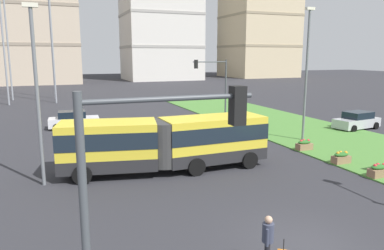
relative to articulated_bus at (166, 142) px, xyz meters
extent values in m
plane|color=#2D2D33|center=(1.91, -9.83, -1.65)|extent=(260.00, 260.00, 0.00)
cube|color=#4C8438|center=(14.67, 0.17, -1.61)|extent=(10.00, 70.00, 0.08)
cube|color=yellow|center=(2.82, -0.23, 0.07)|extent=(6.06, 2.64, 2.55)
cube|color=#262628|center=(2.82, -0.23, -0.85)|extent=(6.08, 2.66, 0.70)
cube|color=#19232D|center=(2.82, -0.23, 0.50)|extent=(6.10, 2.68, 0.90)
cube|color=yellow|center=(-3.22, 0.34, 0.07)|extent=(5.60, 3.51, 2.55)
cube|color=#262628|center=(-3.22, 0.34, -0.85)|extent=(5.63, 3.54, 0.70)
cube|color=#19232D|center=(-3.22, 0.34, 0.50)|extent=(5.65, 3.56, 0.90)
cylinder|color=#383838|center=(-0.18, -0.30, 0.07)|extent=(2.40, 2.40, 2.45)
cylinder|color=black|center=(4.59, 1.06, -1.15)|extent=(1.01, 0.30, 1.00)
cylinder|color=black|center=(4.64, -1.44, -1.15)|extent=(1.01, 0.30, 1.00)
cylinder|color=black|center=(1.19, 0.98, -1.15)|extent=(1.01, 0.30, 1.00)
cylinder|color=black|center=(1.25, -1.51, -1.15)|extent=(1.01, 0.30, 1.00)
cylinder|color=black|center=(-4.23, 1.83, -1.15)|extent=(1.04, 0.48, 1.00)
cylinder|color=black|center=(-4.75, -0.62, -1.15)|extent=(1.04, 0.48, 1.00)
sphere|color=#F9EFC6|center=(5.81, 0.74, -0.85)|extent=(0.24, 0.24, 0.24)
sphere|color=#F9EFC6|center=(5.86, -1.06, -0.85)|extent=(0.24, 0.24, 0.24)
cube|color=#B7BABF|center=(19.67, 5.30, -1.07)|extent=(4.59, 2.34, 0.80)
cube|color=black|center=(19.82, 5.32, -0.37)|extent=(2.57, 1.96, 0.60)
cylinder|color=black|center=(18.30, 4.22, -1.33)|extent=(0.66, 0.30, 0.64)
cylinder|color=black|center=(18.07, 6.01, -1.33)|extent=(0.66, 0.30, 0.64)
cylinder|color=black|center=(21.27, 4.60, -1.33)|extent=(0.66, 0.30, 0.64)
cylinder|color=black|center=(21.05, 6.38, -1.33)|extent=(0.66, 0.30, 0.64)
cube|color=silver|center=(-4.09, 15.15, -1.07)|extent=(4.49, 2.05, 0.80)
cube|color=black|center=(-4.24, 15.15, -0.37)|extent=(2.47, 1.81, 0.60)
cylinder|color=black|center=(-2.54, 15.96, -1.33)|extent=(0.65, 0.26, 0.64)
cylinder|color=black|center=(-2.64, 14.16, -1.33)|extent=(0.65, 0.26, 0.64)
cylinder|color=black|center=(-5.54, 16.13, -1.33)|extent=(0.65, 0.26, 0.64)
cylinder|color=black|center=(-5.64, 14.33, -1.33)|extent=(0.65, 0.26, 0.64)
cylinder|color=#383D51|center=(-0.10, -10.59, -0.45)|extent=(0.36, 0.36, 0.60)
sphere|color=tan|center=(-0.10, -10.59, -0.03)|extent=(0.24, 0.24, 0.24)
cylinder|color=#383D51|center=(0.05, -10.40, -0.50)|extent=(0.10, 0.10, 0.55)
cylinder|color=#383D51|center=(-0.25, -10.78, -0.50)|extent=(0.10, 0.10, 0.55)
cylinder|color=black|center=(0.35, -10.79, -0.85)|extent=(0.03, 0.03, 0.40)
cube|color=#937051|center=(10.27, -5.49, -1.35)|extent=(1.10, 0.56, 0.44)
ellipsoid|color=#2D6B28|center=(10.27, -5.49, -1.03)|extent=(0.99, 0.50, 0.28)
sphere|color=red|center=(9.99, -5.49, -0.93)|extent=(0.20, 0.20, 0.20)
sphere|color=red|center=(10.27, -5.41, -0.93)|extent=(0.20, 0.20, 0.20)
sphere|color=red|center=(10.55, -5.55, -0.93)|extent=(0.20, 0.20, 0.20)
cube|color=#937051|center=(10.27, -2.76, -1.35)|extent=(1.10, 0.56, 0.44)
ellipsoid|color=#2D6B28|center=(10.27, -2.76, -1.03)|extent=(0.99, 0.50, 0.28)
sphere|color=orange|center=(9.99, -2.76, -0.93)|extent=(0.20, 0.20, 0.20)
sphere|color=orange|center=(10.27, -2.68, -0.93)|extent=(0.20, 0.20, 0.20)
sphere|color=orange|center=(10.55, -2.82, -0.93)|extent=(0.20, 0.20, 0.20)
cube|color=#937051|center=(10.27, 0.70, -1.35)|extent=(1.10, 0.56, 0.44)
ellipsoid|color=#2D6B28|center=(10.27, 0.70, -1.03)|extent=(0.99, 0.50, 0.28)
sphere|color=red|center=(9.99, 0.70, -0.93)|extent=(0.20, 0.20, 0.20)
sphere|color=red|center=(10.27, 0.78, -0.93)|extent=(0.20, 0.20, 0.20)
sphere|color=red|center=(10.55, 0.64, -0.93)|extent=(0.20, 0.20, 0.20)
cylinder|color=#474C51|center=(-5.59, -12.83, 1.30)|extent=(0.16, 0.16, 5.91)
cylinder|color=#474C51|center=(-3.89, -12.83, 4.06)|extent=(3.41, 0.10, 0.10)
cube|color=black|center=(-2.48, -12.83, 3.86)|extent=(0.28, 0.28, 0.80)
sphere|color=red|center=(-2.48, -12.83, 4.11)|extent=(0.16, 0.16, 0.16)
sphere|color=yellow|center=(-2.48, -12.83, 3.85)|extent=(0.16, 0.16, 0.16)
sphere|color=green|center=(-2.48, -12.83, 3.59)|extent=(0.16, 0.16, 0.16)
cylinder|color=#474C51|center=(9.87, 12.17, 1.43)|extent=(0.16, 0.16, 6.18)
cylinder|color=#474C51|center=(8.17, 12.17, 4.32)|extent=(3.41, 0.10, 0.10)
cube|color=black|center=(6.77, 12.17, 4.12)|extent=(0.28, 0.28, 0.80)
sphere|color=red|center=(6.77, 12.17, 4.37)|extent=(0.16, 0.16, 0.16)
sphere|color=yellow|center=(6.77, 12.17, 4.11)|extent=(0.16, 0.16, 0.16)
sphere|color=green|center=(6.77, 12.17, 3.85)|extent=(0.16, 0.16, 0.16)
cylinder|color=slate|center=(-6.59, -0.03, 2.73)|extent=(0.18, 0.18, 8.76)
cube|color=white|center=(-6.59, -0.03, 7.20)|extent=(0.70, 0.28, 0.20)
cylinder|color=slate|center=(12.17, 3.29, 3.26)|extent=(0.18, 0.18, 9.83)
cube|color=white|center=(12.17, 3.29, 8.28)|extent=(0.70, 0.28, 0.20)
cube|color=gray|center=(-7.67, 77.44, 7.45)|extent=(18.48, 16.16, 0.70)
cube|color=gray|center=(-7.67, 77.44, 16.20)|extent=(18.48, 16.16, 0.70)
cube|color=silver|center=(23.90, 80.46, 19.90)|extent=(19.94, 16.56, 43.12)
cube|color=#A4A099|center=(23.90, 80.46, 7.32)|extent=(20.14, 16.76, 0.70)
cube|color=#A4A099|center=(23.90, 80.46, 15.94)|extent=(20.14, 16.76, 0.70)
cube|color=#9EA3AD|center=(28.41, 94.36, 20.61)|extent=(18.37, 16.08, 44.54)
cube|color=gray|center=(28.41, 94.36, 7.60)|extent=(18.57, 16.28, 0.70)
cube|color=gray|center=(28.41, 94.36, 16.51)|extent=(18.57, 16.28, 0.70)
cube|color=beige|center=(56.81, 82.83, 21.28)|extent=(19.82, 18.90, 45.87)
cube|color=#9C8D6E|center=(56.81, 82.83, 7.87)|extent=(20.02, 19.10, 0.70)
cube|color=#9C8D6E|center=(56.81, 82.83, 17.05)|extent=(20.02, 19.10, 0.70)
camera|label=1|loc=(-6.03, -19.31, 4.85)|focal=33.99mm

